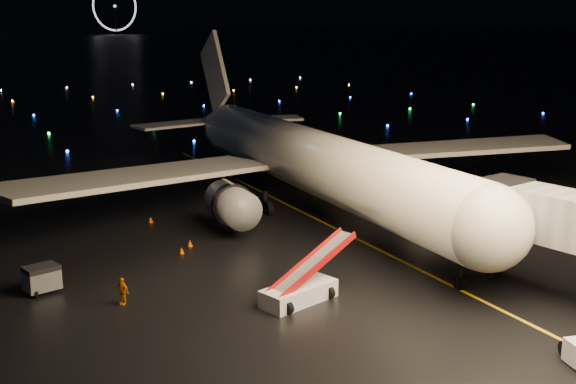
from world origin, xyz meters
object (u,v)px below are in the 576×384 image
at_px(airliner, 297,122).
at_px(belt_loader, 299,275).
at_px(baggage_cart_1, 42,279).
at_px(crew_c, 122,291).

relative_size(airliner, belt_loader, 7.50).
height_order(belt_loader, baggage_cart_1, belt_loader).
bearing_deg(crew_c, baggage_cart_1, -166.37).
bearing_deg(crew_c, belt_loader, 35.66).
distance_m(belt_loader, crew_c, 10.43).
xyz_separation_m(airliner, baggage_cart_1, (-23.91, -11.72, -6.68)).
xyz_separation_m(belt_loader, baggage_cart_1, (-13.31, 8.60, -0.87)).
relative_size(airliner, baggage_cart_1, 26.57).
height_order(crew_c, baggage_cart_1, baggage_cart_1).
distance_m(airliner, belt_loader, 23.64).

